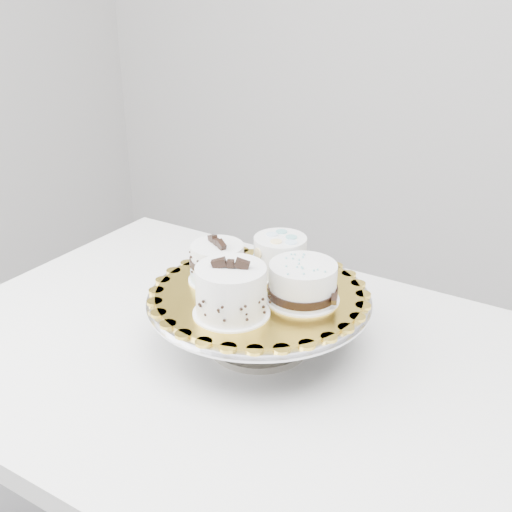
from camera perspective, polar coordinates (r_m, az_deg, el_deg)
The scene contains 7 objects.
table at distance 1.15m, azimuth 0.04°, elevation -12.28°, with size 1.25×0.88×0.75m.
cake_stand at distance 1.10m, azimuth 0.27°, elevation -4.89°, with size 0.38×0.38×0.10m.
cake_board at distance 1.09m, azimuth 0.28°, elevation -3.29°, with size 0.35×0.35×0.01m, color gold.
cake_swirl at distance 1.00m, azimuth -2.23°, elevation -3.21°, with size 0.14×0.14×0.10m.
cake_banded at distance 1.11m, azimuth -3.44°, elevation -0.72°, with size 0.13×0.13×0.08m.
cake_dots at distance 1.13m, azimuth 2.15°, elevation 0.09°, with size 0.12×0.12×0.07m.
cake_ribbon at distance 1.05m, azimuth 4.23°, elevation -2.45°, with size 0.14×0.14×0.07m.
Camera 1 is at (0.32, -0.75, 1.37)m, focal length 45.00 mm.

